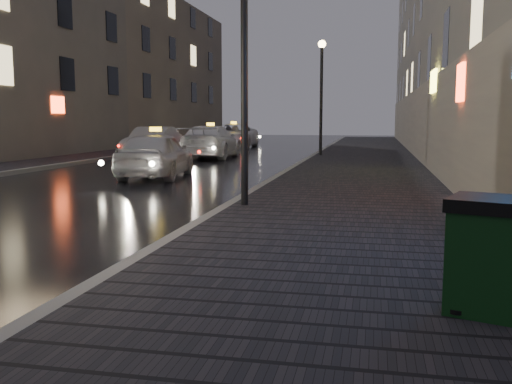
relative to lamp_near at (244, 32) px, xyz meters
The scene contains 14 objects.
sidewalk 15.52m from the lamp_near, 82.22° to the left, with size 4.60×58.00×0.15m, color black.
curb 15.39m from the lamp_near, 91.34° to the left, with size 0.20×58.00×0.15m, color slate.
sidewalk_far 18.65m from the lamp_near, 125.12° to the left, with size 2.40×58.00×0.15m, color black.
curb_far 17.95m from the lamp_near, 121.66° to the left, with size 0.20×58.00×0.15m, color slate.
building_near 19.94m from the lamp_near, 74.55° to the left, with size 1.80×50.00×13.00m, color #605B54.
building_far_c 36.45m from the lamp_near, 114.95° to the left, with size 6.00×22.00×11.00m, color #6B6051.
lamp_near is the anchor object (origin of this frame).
lamp_far 16.00m from the lamp_near, 90.00° to the left, with size 0.36×0.36×5.28m.
bench 6.37m from the lamp_near, 44.35° to the right, with size 1.16×1.99×0.96m.
trash_bin 7.27m from the lamp_near, 58.57° to the right, with size 0.85×0.85×1.02m.
taxi_near 7.74m from the lamp_near, 125.40° to the left, with size 1.71×4.25×1.45m, color silver.
car_left_mid 15.97m from the lamp_near, 118.50° to the left, with size 1.56×4.48×1.47m, color gray.
taxi_mid 15.99m from the lamp_near, 108.70° to the left, with size 2.13×5.23×1.52m, color white.
taxi_far 25.58m from the lamp_near, 104.46° to the left, with size 2.54×5.51×1.53m, color silver.
Camera 1 is at (4.35, -4.89, 1.84)m, focal length 40.00 mm.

